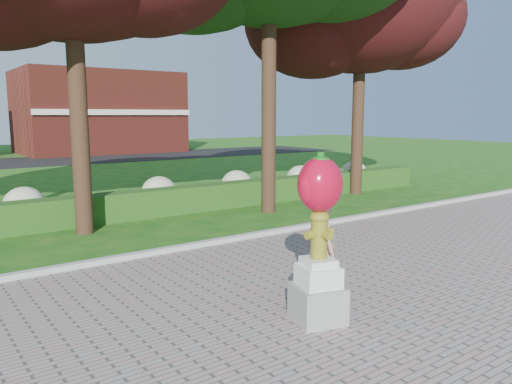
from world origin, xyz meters
TOP-DOWN VIEW (x-y plane):
  - ground at (0.00, 0.00)m, footprint 100.00×100.00m
  - curb at (0.00, 3.00)m, footprint 40.00×0.18m
  - lawn_hedge at (0.00, 7.00)m, footprint 24.00×0.70m
  - hydrangea_row at (0.57, 8.00)m, footprint 20.10×1.10m
  - street at (0.00, 28.00)m, footprint 50.00×8.00m
  - building_right at (8.00, 34.00)m, footprint 12.00×8.00m
  - tree_far_right at (8.40, 6.58)m, footprint 7.88×6.72m
  - hydrant_sculpture at (-1.04, -1.59)m, footprint 0.81×0.81m
  - woman at (-0.47, -1.08)m, footprint 0.53×0.67m

SIDE VIEW (x-z plane):
  - ground at x=0.00m, z-range 0.00..0.00m
  - street at x=0.00m, z-range 0.00..0.02m
  - curb at x=0.00m, z-range 0.00..0.15m
  - lawn_hedge at x=0.00m, z-range 0.00..0.80m
  - hydrangea_row at x=0.57m, z-range 0.06..1.04m
  - woman at x=-0.47m, z-range 0.04..1.65m
  - hydrant_sculpture at x=-1.04m, z-range 0.11..2.54m
  - building_right at x=8.00m, z-range 0.00..6.40m
  - tree_far_right at x=8.40m, z-range 1.86..12.07m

